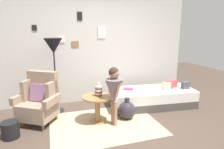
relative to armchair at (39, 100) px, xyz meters
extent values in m
plane|color=#4C3D33|center=(1.28, -1.01, -0.44)|extent=(12.00, 12.00, 0.00)
cube|color=beige|center=(1.28, 0.94, 0.86)|extent=(4.80, 0.10, 2.60)
cube|color=black|center=(-0.02, 0.88, 1.34)|extent=(0.10, 0.02, 0.12)
cube|color=#9C9C91|center=(-0.02, 0.88, 1.34)|extent=(0.08, 0.01, 0.09)
cube|color=white|center=(1.47, 0.88, 1.22)|extent=(0.18, 0.02, 0.26)
cube|color=gray|center=(1.47, 0.88, 1.22)|extent=(0.14, 0.01, 0.21)
cube|color=black|center=(0.96, 0.88, 1.60)|extent=(0.11, 0.02, 0.19)
cube|color=gray|center=(0.96, 0.88, 1.60)|extent=(0.09, 0.01, 0.15)
cube|color=white|center=(0.52, 0.88, 1.08)|extent=(0.15, 0.02, 0.14)
cube|color=#9B9B96|center=(0.52, 0.88, 1.08)|extent=(0.12, 0.01, 0.11)
cube|color=olive|center=(0.83, 0.88, 0.97)|extent=(0.16, 0.02, 0.13)
cube|color=gray|center=(0.83, 0.88, 0.97)|extent=(0.13, 0.01, 0.10)
cube|color=tan|center=(1.14, -0.49, -0.43)|extent=(1.98, 1.50, 0.01)
cylinder|color=olive|center=(-0.36, -0.12, -0.38)|extent=(0.04, 0.04, 0.12)
cylinder|color=olive|center=(0.04, -0.38, -0.38)|extent=(0.04, 0.04, 0.12)
cylinder|color=olive|center=(-0.12, 0.26, -0.38)|extent=(0.04, 0.04, 0.12)
cylinder|color=olive|center=(0.29, 0.00, -0.38)|extent=(0.04, 0.04, 0.12)
cube|color=gray|center=(-0.04, -0.06, -0.17)|extent=(0.81, 0.80, 0.30)
cube|color=gray|center=(0.09, 0.13, 0.26)|extent=(0.58, 0.44, 0.55)
cube|color=gray|center=(-0.20, 0.16, 0.17)|extent=(0.23, 0.30, 0.39)
cube|color=gray|center=(0.23, -0.12, 0.17)|extent=(0.23, 0.30, 0.39)
cube|color=gray|center=(-0.33, 0.10, 0.05)|extent=(0.35, 0.47, 0.14)
cube|color=gray|center=(0.23, -0.25, 0.05)|extent=(0.35, 0.47, 0.14)
cube|color=gray|center=(0.02, 0.02, 0.14)|extent=(0.39, 0.33, 0.33)
cube|color=#4C4742|center=(2.44, 0.06, -0.35)|extent=(1.97, 0.99, 0.18)
cube|color=white|center=(2.44, 0.06, -0.15)|extent=(1.97, 0.99, 0.22)
cube|color=#474C56|center=(3.19, -0.12, 0.04)|extent=(0.17, 0.13, 0.17)
cube|color=#D64C56|center=(3.00, 0.09, 0.05)|extent=(0.17, 0.13, 0.17)
cube|color=#D64C56|center=(2.84, 0.01, 0.05)|extent=(0.17, 0.13, 0.19)
cube|color=beige|center=(2.74, -0.03, 0.04)|extent=(0.16, 0.12, 0.17)
cylinder|color=#9E7042|center=(1.04, -0.34, -0.43)|extent=(0.31, 0.31, 0.02)
cylinder|color=#9E7042|center=(1.04, -0.34, -0.18)|extent=(0.10, 0.10, 0.47)
cylinder|color=#9E7042|center=(1.04, -0.34, 0.07)|extent=(0.56, 0.56, 0.03)
cylinder|color=brown|center=(1.08, -0.32, 0.10)|extent=(0.12, 0.12, 0.03)
cylinder|color=white|center=(1.08, -0.32, 0.13)|extent=(0.14, 0.14, 0.03)
cylinder|color=brown|center=(1.08, -0.32, 0.16)|extent=(0.15, 0.15, 0.03)
cylinder|color=white|center=(1.08, -0.32, 0.19)|extent=(0.15, 0.15, 0.03)
cylinder|color=brown|center=(1.08, -0.32, 0.22)|extent=(0.14, 0.14, 0.03)
cylinder|color=white|center=(1.08, -0.32, 0.26)|extent=(0.12, 0.12, 0.03)
cylinder|color=white|center=(1.08, -0.32, 0.30)|extent=(0.06, 0.06, 0.06)
cylinder|color=black|center=(0.33, 0.44, -0.43)|extent=(0.28, 0.28, 0.02)
cylinder|color=black|center=(0.33, 0.44, 0.32)|extent=(0.03, 0.03, 1.47)
cone|color=black|center=(0.33, 0.44, 0.98)|extent=(0.37, 0.37, 0.31)
cylinder|color=#A37A60|center=(1.32, -0.60, -0.21)|extent=(0.07, 0.07, 0.47)
cylinder|color=#A37A60|center=(1.30, -0.50, -0.21)|extent=(0.07, 0.07, 0.47)
cone|color=slate|center=(1.31, -0.55, 0.22)|extent=(0.34, 0.34, 0.44)
cylinder|color=slate|center=(1.31, -0.55, 0.37)|extent=(0.17, 0.17, 0.17)
cylinder|color=#A37A60|center=(1.35, -0.67, 0.28)|extent=(0.13, 0.07, 0.30)
cylinder|color=#A37A60|center=(1.31, -0.43, 0.28)|extent=(0.13, 0.07, 0.30)
sphere|color=#A37A60|center=(1.31, -0.55, 0.55)|extent=(0.19, 0.19, 0.19)
sphere|color=#38281E|center=(1.30, -0.55, 0.57)|extent=(0.18, 0.18, 0.18)
cube|color=#B83470|center=(1.91, 0.23, -0.02)|extent=(0.26, 0.23, 0.03)
sphere|color=#332D38|center=(1.63, -0.38, -0.26)|extent=(0.35, 0.35, 0.35)
cylinder|color=#332D38|center=(1.63, -0.38, -0.05)|extent=(0.10, 0.10, 0.09)
cylinder|color=black|center=(-0.46, -0.46, -0.30)|extent=(0.28, 0.28, 0.28)
camera|label=1|loc=(0.21, -3.81, 1.32)|focal=32.01mm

